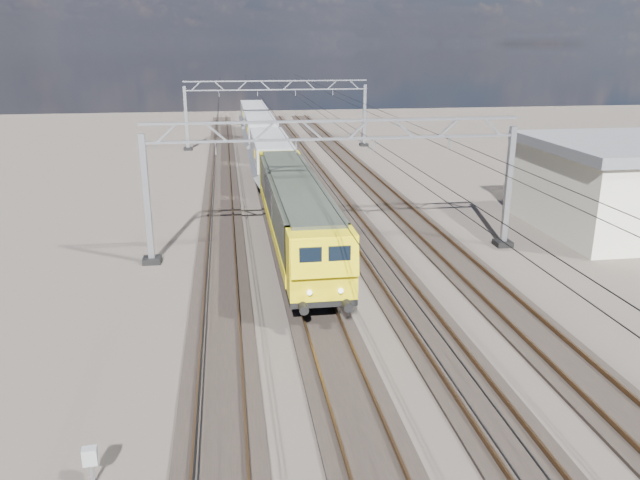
{
  "coord_description": "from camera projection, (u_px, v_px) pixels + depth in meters",
  "views": [
    {
      "loc": [
        -5.46,
        -27.09,
        10.72
      ],
      "look_at": [
        -1.53,
        -0.95,
        2.4
      ],
      "focal_mm": 35.0,
      "sensor_mm": 36.0,
      "label": 1
    }
  ],
  "objects": [
    {
      "name": "catenary_gantry_mid",
      "position": [
        335.0,
        182.0,
        32.15
      ],
      "size": [
        19.9,
        0.9,
        7.11
      ],
      "color": "#979BA5",
      "rests_on": "ground"
    },
    {
      "name": "hopper_wagon_lead",
      "position": [
        271.0,
        155.0,
        49.82
      ],
      "size": [
        3.38,
        13.0,
        3.25
      ],
      "color": "black",
      "rests_on": "ground"
    },
    {
      "name": "track_outer_east",
      "position": [
        470.0,
        273.0,
        30.38
      ],
      "size": [
        2.6,
        140.0,
        0.3
      ],
      "color": "black",
      "rests_on": "ground"
    },
    {
      "name": "overhead_wires",
      "position": [
        323.0,
        136.0,
        35.37
      ],
      "size": [
        12.03,
        140.0,
        0.53
      ],
      "color": "black",
      "rests_on": "ground"
    },
    {
      "name": "locomotive",
      "position": [
        295.0,
        210.0,
        33.1
      ],
      "size": [
        2.76,
        21.1,
        3.62
      ],
      "color": "black",
      "rests_on": "ground"
    },
    {
      "name": "hopper_wagon_mid",
      "position": [
        260.0,
        132.0,
        63.21
      ],
      "size": [
        3.38,
        13.0,
        3.25
      ],
      "color": "black",
      "rests_on": "ground"
    },
    {
      "name": "track_outer_west",
      "position": [
        221.0,
        286.0,
        28.68
      ],
      "size": [
        2.6,
        140.0,
        0.3
      ],
      "color": "black",
      "rests_on": "ground"
    },
    {
      "name": "trackside_cabinet",
      "position": [
        90.0,
        458.0,
        15.63
      ],
      "size": [
        0.38,
        0.3,
        1.08
      ],
      "rotation": [
        0.0,
        0.0,
        0.09
      ],
      "color": "#979BA5",
      "rests_on": "ground"
    },
    {
      "name": "hopper_wagon_third",
      "position": [
        254.0,
        116.0,
        76.61
      ],
      "size": [
        3.38,
        13.0,
        3.25
      ],
      "color": "black",
      "rests_on": "ground"
    },
    {
      "name": "track_loco",
      "position": [
        307.0,
        282.0,
        29.24
      ],
      "size": [
        2.6,
        140.0,
        0.3
      ],
      "color": "black",
      "rests_on": "ground"
    },
    {
      "name": "ground",
      "position": [
        349.0,
        281.0,
        29.55
      ],
      "size": [
        160.0,
        160.0,
        0.0
      ],
      "primitive_type": "plane",
      "color": "black",
      "rests_on": "ground"
    },
    {
      "name": "track_inner_east",
      "position": [
        390.0,
        277.0,
        29.81
      ],
      "size": [
        2.6,
        140.0,
        0.3
      ],
      "color": "black",
      "rests_on": "ground"
    },
    {
      "name": "catenary_gantry_far",
      "position": [
        277.0,
        111.0,
        66.1
      ],
      "size": [
        19.9,
        0.9,
        7.11
      ],
      "color": "#979BA5",
      "rests_on": "ground"
    }
  ]
}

